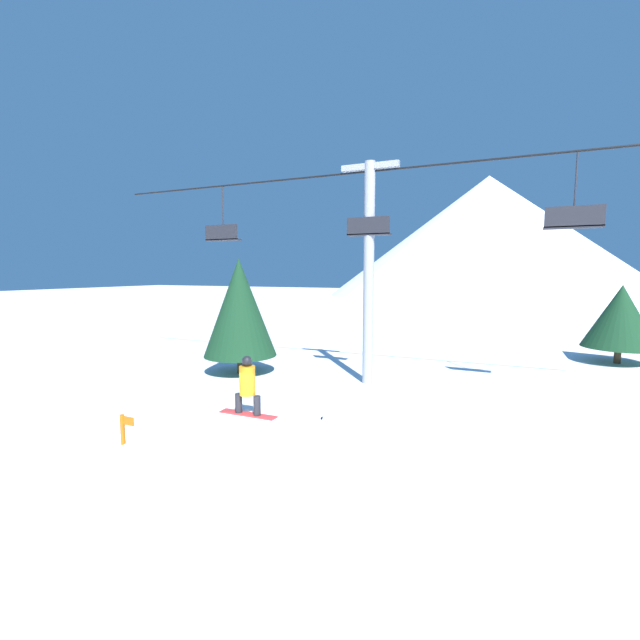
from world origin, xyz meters
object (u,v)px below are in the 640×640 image
snow_ramp (208,481)px  distant_skier (244,363)px  trail_marker (124,442)px  snowboarder (247,386)px  pine_tree_near (240,308)px

snow_ramp → distant_skier: snow_ramp is taller
snow_ramp → trail_marker: bearing=167.2°
snow_ramp → distant_skier: size_ratio=3.72×
trail_marker → distant_skier: (-2.67, 8.89, -0.10)m
snowboarder → trail_marker: size_ratio=0.98×
pine_tree_near → distant_skier: (0.62, -0.69, -2.42)m
snowboarder → distant_skier: bearing=124.6°
pine_tree_near → trail_marker: pine_tree_near is taller
snow_ramp → trail_marker: (-2.96, 0.67, 0.02)m
snowboarder → pine_tree_near: (-6.06, 8.57, 0.90)m
snow_ramp → snowboarder: size_ratio=3.26×
pine_tree_near → trail_marker: bearing=-71.0°
trail_marker → distant_skier: trail_marker is taller
snowboarder → distant_skier: (-5.44, 7.88, -1.51)m
distant_skier → snowboarder: bearing=-55.4°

